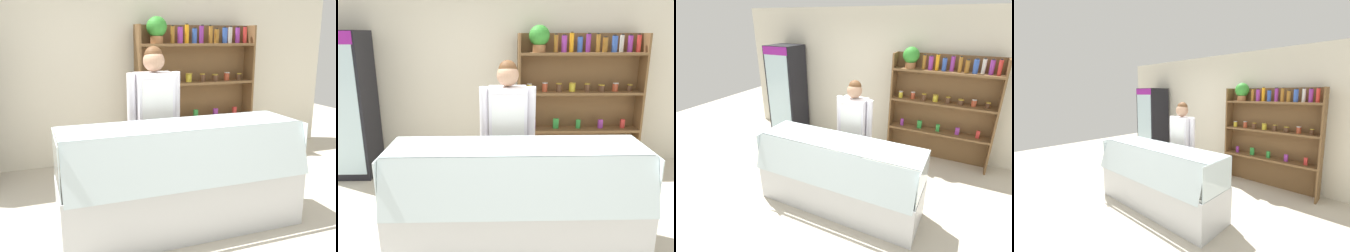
# 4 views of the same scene
# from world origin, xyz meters

# --- Properties ---
(ground_plane) EXTENTS (12.00, 12.00, 0.00)m
(ground_plane) POSITION_xyz_m (0.00, 0.00, 0.00)
(ground_plane) COLOR beige
(back_wall) EXTENTS (6.80, 0.10, 2.70)m
(back_wall) POSITION_xyz_m (0.00, 2.32, 1.35)
(back_wall) COLOR silver
(back_wall) RESTS_ON ground
(shelving_unit) EXTENTS (1.77, 0.29, 2.05)m
(shelving_unit) POSITION_xyz_m (0.93, 2.05, 1.18)
(shelving_unit) COLOR brown
(shelving_unit) RESTS_ON ground
(deli_display_case) EXTENTS (2.24, 0.76, 1.01)m
(deli_display_case) POSITION_xyz_m (-0.01, 0.07, 0.31)
(deli_display_case) COLOR silver
(deli_display_case) RESTS_ON ground
(shop_clerk) EXTENTS (0.57, 0.25, 1.69)m
(shop_clerk) POSITION_xyz_m (-0.07, 0.70, 1.00)
(shop_clerk) COLOR #4C4233
(shop_clerk) RESTS_ON ground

